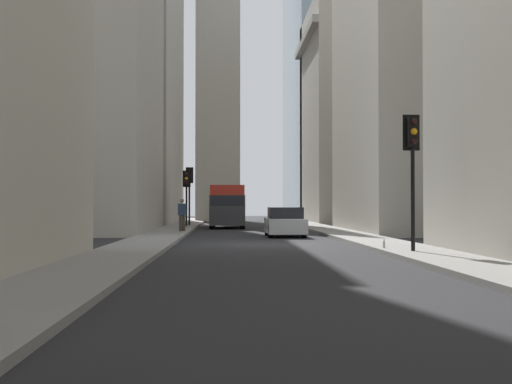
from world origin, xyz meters
TOP-DOWN VIEW (x-y plane):
  - ground_plane at (0.00, 0.00)m, footprint 135.00×135.00m
  - sidewalk_right at (0.00, 4.50)m, footprint 90.00×2.20m
  - sidewalk_left at (0.00, -4.50)m, footprint 90.00×2.20m
  - building_left_midfar at (11.49, -10.59)m, footprint 13.62×10.50m
  - building_left_far at (31.43, -10.59)m, footprint 13.33×10.50m
  - building_right_far at (29.06, 10.59)m, footprint 18.31×10.50m
  - church_spire at (37.92, 2.29)m, footprint 4.56×4.56m
  - delivery_truck at (18.99, 1.40)m, footprint 6.46×2.25m
  - sedan_silver at (6.46, -1.40)m, footprint 4.30×1.78m
  - traffic_light_foreground at (-5.84, -4.24)m, footprint 0.43×0.52m
  - traffic_light_midblock at (18.43, 4.10)m, footprint 0.43×0.52m
  - traffic_light_far_junction at (20.47, 4.02)m, footprint 0.43×0.52m
  - pedestrian at (10.02, 3.81)m, footprint 0.26×0.44m
  - discarded_bottle at (-4.34, -3.70)m, footprint 0.07×0.07m

SIDE VIEW (x-z plane):
  - ground_plane at x=0.00m, z-range 0.00..0.00m
  - sidewalk_right at x=0.00m, z-range 0.00..0.14m
  - sidewalk_left at x=0.00m, z-range 0.00..0.14m
  - discarded_bottle at x=-4.34m, z-range 0.11..0.38m
  - sedan_silver at x=6.46m, z-range -0.04..1.37m
  - pedestrian at x=10.02m, z-range 0.22..1.95m
  - delivery_truck at x=18.99m, z-range 0.04..2.88m
  - traffic_light_midblock at x=18.43m, z-range 1.00..4.68m
  - traffic_light_far_junction at x=20.47m, z-range 1.08..5.10m
  - traffic_light_foreground at x=-5.84m, z-range 1.12..5.27m
  - building_left_far at x=31.43m, z-range 0.01..18.47m
  - building_left_midfar at x=11.49m, z-range 0.01..22.05m
  - building_right_far at x=29.06m, z-range 0.01..29.27m
  - church_spire at x=37.92m, z-range 0.71..33.02m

